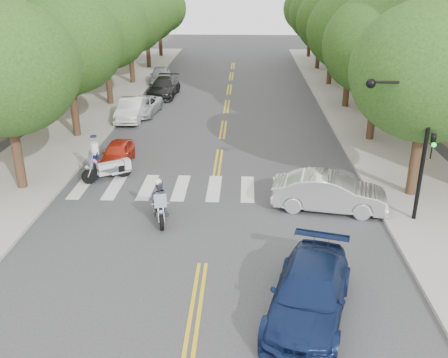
# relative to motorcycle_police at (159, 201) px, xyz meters

# --- Properties ---
(ground) EXTENTS (140.00, 140.00, 0.00)m
(ground) POSITION_rel_motorcycle_police_xyz_m (2.00, -3.25, -0.80)
(ground) COLOR #38383A
(ground) RESTS_ON ground
(sidewalk_left) EXTENTS (5.00, 60.00, 0.15)m
(sidewalk_left) POSITION_rel_motorcycle_police_xyz_m (-7.50, 18.75, -0.73)
(sidewalk_left) COLOR #9E9991
(sidewalk_left) RESTS_ON ground
(sidewalk_right) EXTENTS (5.00, 60.00, 0.15)m
(sidewalk_right) POSITION_rel_motorcycle_police_xyz_m (11.50, 18.75, -0.73)
(sidewalk_right) COLOR #9E9991
(sidewalk_right) RESTS_ON ground
(tree_l_0) EXTENTS (6.40, 6.40, 8.45)m
(tree_l_0) POSITION_rel_motorcycle_police_xyz_m (-6.80, 2.75, 4.75)
(tree_l_0) COLOR #382316
(tree_l_0) RESTS_ON ground
(tree_l_1) EXTENTS (6.40, 6.40, 8.45)m
(tree_l_1) POSITION_rel_motorcycle_police_xyz_m (-6.80, 10.75, 4.75)
(tree_l_1) COLOR #382316
(tree_l_1) RESTS_ON ground
(tree_l_2) EXTENTS (6.40, 6.40, 8.45)m
(tree_l_2) POSITION_rel_motorcycle_police_xyz_m (-6.80, 18.75, 4.75)
(tree_l_2) COLOR #382316
(tree_l_2) RESTS_ON ground
(tree_l_3) EXTENTS (6.40, 6.40, 8.45)m
(tree_l_3) POSITION_rel_motorcycle_police_xyz_m (-6.80, 26.75, 4.75)
(tree_l_3) COLOR #382316
(tree_l_3) RESTS_ON ground
(tree_l_4) EXTENTS (6.40, 6.40, 8.45)m
(tree_l_4) POSITION_rel_motorcycle_police_xyz_m (-6.80, 34.75, 4.75)
(tree_l_4) COLOR #382316
(tree_l_4) RESTS_ON ground
(tree_l_5) EXTENTS (6.40, 6.40, 8.45)m
(tree_l_5) POSITION_rel_motorcycle_police_xyz_m (-6.80, 42.75, 4.75)
(tree_l_5) COLOR #382316
(tree_l_5) RESTS_ON ground
(tree_r_0) EXTENTS (6.40, 6.40, 8.45)m
(tree_r_0) POSITION_rel_motorcycle_police_xyz_m (10.80, 2.75, 4.75)
(tree_r_0) COLOR #382316
(tree_r_0) RESTS_ON ground
(tree_r_1) EXTENTS (6.40, 6.40, 8.45)m
(tree_r_1) POSITION_rel_motorcycle_police_xyz_m (10.80, 10.75, 4.75)
(tree_r_1) COLOR #382316
(tree_r_1) RESTS_ON ground
(tree_r_2) EXTENTS (6.40, 6.40, 8.45)m
(tree_r_2) POSITION_rel_motorcycle_police_xyz_m (10.80, 18.75, 4.75)
(tree_r_2) COLOR #382316
(tree_r_2) RESTS_ON ground
(tree_r_3) EXTENTS (6.40, 6.40, 8.45)m
(tree_r_3) POSITION_rel_motorcycle_police_xyz_m (10.80, 26.75, 4.75)
(tree_r_3) COLOR #382316
(tree_r_3) RESTS_ON ground
(tree_r_4) EXTENTS (6.40, 6.40, 8.45)m
(tree_r_4) POSITION_rel_motorcycle_police_xyz_m (10.80, 34.75, 4.75)
(tree_r_4) COLOR #382316
(tree_r_4) RESTS_ON ground
(tree_r_5) EXTENTS (6.40, 6.40, 8.45)m
(tree_r_5) POSITION_rel_motorcycle_police_xyz_m (10.80, 42.75, 4.75)
(tree_r_5) COLOR #382316
(tree_r_5) RESTS_ON ground
(traffic_signal_pole) EXTENTS (2.82, 0.42, 6.00)m
(traffic_signal_pole) POSITION_rel_motorcycle_police_xyz_m (9.72, 0.24, 2.92)
(traffic_signal_pole) COLOR black
(traffic_signal_pole) RESTS_ON ground
(motorcycle_police) EXTENTS (0.89, 2.19, 1.81)m
(motorcycle_police) POSITION_rel_motorcycle_police_xyz_m (0.00, 0.00, 0.00)
(motorcycle_police) COLOR black
(motorcycle_police) RESTS_ON ground
(motorcycle_parked) EXTENTS (2.17, 1.56, 1.57)m
(motorcycle_parked) POSITION_rel_motorcycle_police_xyz_m (-3.03, 4.16, -0.26)
(motorcycle_parked) COLOR black
(motorcycle_parked) RESTS_ON ground
(officer_standing) EXTENTS (0.73, 0.77, 1.76)m
(officer_standing) POSITION_rel_motorcycle_police_xyz_m (-3.73, 4.19, 0.08)
(officer_standing) COLOR #161B32
(officer_standing) RESTS_ON ground
(convertible) EXTENTS (4.93, 2.41, 1.56)m
(convertible) POSITION_rel_motorcycle_police_xyz_m (6.93, 1.25, -0.03)
(convertible) COLOR silver
(convertible) RESTS_ON ground
(sedan_blue) EXTENTS (3.36, 5.48, 1.48)m
(sedan_blue) POSITION_rel_motorcycle_police_xyz_m (5.30, -5.87, -0.06)
(sedan_blue) COLOR #111F47
(sedan_blue) RESTS_ON ground
(parked_car_a) EXTENTS (1.51, 3.52, 1.18)m
(parked_car_a) POSITION_rel_motorcycle_police_xyz_m (-3.20, 6.25, -0.21)
(parked_car_a) COLOR red
(parked_car_a) RESTS_ON ground
(parked_car_b) EXTENTS (1.62, 4.48, 1.47)m
(parked_car_b) POSITION_rel_motorcycle_police_xyz_m (-4.30, 14.75, -0.07)
(parked_car_b) COLOR white
(parked_car_b) RESTS_ON ground
(parked_car_c) EXTENTS (2.37, 4.49, 1.20)m
(parked_car_c) POSITION_rel_motorcycle_police_xyz_m (-3.83, 16.25, -0.20)
(parked_car_c) COLOR #B7BAC0
(parked_car_c) RESTS_ON ground
(parked_car_d) EXTENTS (2.29, 5.16, 1.47)m
(parked_car_d) POSITION_rel_motorcycle_police_xyz_m (-3.20, 21.95, -0.07)
(parked_car_d) COLOR black
(parked_car_d) RESTS_ON ground
(parked_car_e) EXTENTS (2.22, 4.57, 1.50)m
(parked_car_e) POSITION_rel_motorcycle_police_xyz_m (-4.30, 26.94, -0.05)
(parked_car_e) COLOR #9D9DA2
(parked_car_e) RESTS_ON ground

